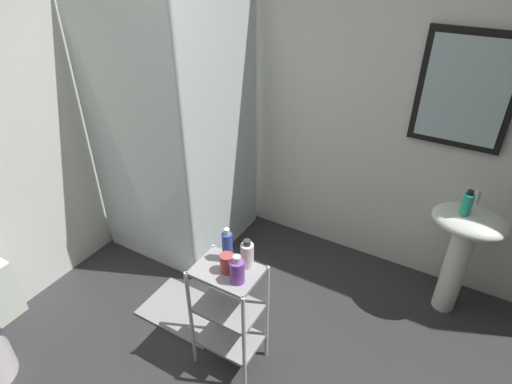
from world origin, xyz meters
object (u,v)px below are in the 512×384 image
shower_stall (184,195)px  bath_mat (186,311)px  shampoo_bottle_blue (227,246)px  conditioner_bottle_purple (237,271)px  rinse_cup (227,263)px  storage_cart (229,309)px  lotion_bottle_white (247,255)px  pedestal_sink (463,242)px  hand_soap_bottle (467,203)px

shower_stall → bath_mat: size_ratio=3.33×
shampoo_bottle_blue → bath_mat: (-0.44, 0.07, -0.82)m
conditioner_bottle_purple → bath_mat: bearing=161.5°
shampoo_bottle_blue → shower_stall: bearing=141.4°
rinse_cup → bath_mat: 0.94m
shampoo_bottle_blue → conditioner_bottle_purple: shampoo_bottle_blue is taller
shampoo_bottle_blue → storage_cart: bearing=-60.1°
shower_stall → bath_mat: bearing=-53.9°
lotion_bottle_white → conditioner_bottle_purple: bearing=-82.5°
storage_cart → bath_mat: storage_cart is taller
pedestal_sink → storage_cart: pedestal_sink is taller
pedestal_sink → conditioner_bottle_purple: size_ratio=4.85×
conditioner_bottle_purple → shampoo_bottle_blue: bearing=139.2°
lotion_bottle_white → rinse_cup: size_ratio=1.58×
bath_mat → conditioner_bottle_purple: bearing=-18.5°
lotion_bottle_white → rinse_cup: lotion_bottle_white is taller
hand_soap_bottle → storage_cart: bearing=-133.3°
pedestal_sink → storage_cart: 1.56m
lotion_bottle_white → bath_mat: lotion_bottle_white is taller
conditioner_bottle_purple → rinse_cup: (-0.09, 0.04, -0.02)m
conditioner_bottle_purple → rinse_cup: size_ratio=1.52×
shampoo_bottle_blue → pedestal_sink: bearing=43.2°
hand_soap_bottle → shampoo_bottle_blue: bearing=-136.6°
hand_soap_bottle → lotion_bottle_white: hand_soap_bottle is taller
hand_soap_bottle → rinse_cup: size_ratio=1.51×
shampoo_bottle_blue → conditioner_bottle_purple: bearing=-40.8°
shower_stall → hand_soap_bottle: size_ratio=12.10×
shower_stall → conditioner_bottle_purple: bearing=-38.9°
shampoo_bottle_blue → rinse_cup: bearing=-59.2°
shower_stall → storage_cart: 1.26m
pedestal_sink → hand_soap_bottle: hand_soap_bottle is taller
lotion_bottle_white → shampoo_bottle_blue: (-0.12, -0.01, 0.02)m
shower_stall → bath_mat: (0.48, -0.66, -0.45)m
pedestal_sink → shampoo_bottle_blue: size_ratio=3.87×
storage_cart → rinse_cup: size_ratio=6.75×
shower_stall → shampoo_bottle_blue: 1.23m
storage_cart → bath_mat: 0.66m
lotion_bottle_white → bath_mat: (-0.56, 0.06, -0.81)m
pedestal_sink → shampoo_bottle_blue: (-1.12, -1.05, 0.25)m
lotion_bottle_white → conditioner_bottle_purple: lotion_bottle_white is taller
storage_cart → conditioner_bottle_purple: (0.09, -0.04, 0.38)m
pedestal_sink → conditioner_bottle_purple: 1.54m
hand_soap_bottle → lotion_bottle_white: size_ratio=0.95×
shower_stall → conditioner_bottle_purple: size_ratio=11.98×
pedestal_sink → shampoo_bottle_blue: 1.56m
storage_cart → bath_mat: size_ratio=1.23×
rinse_cup → hand_soap_bottle: bearing=47.0°
pedestal_sink → lotion_bottle_white: bearing=-133.9°
hand_soap_bottle → lotion_bottle_white: bearing=-133.5°
hand_soap_bottle → bath_mat: hand_soap_bottle is taller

